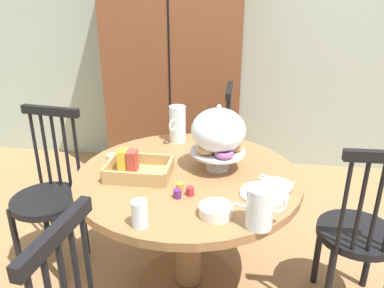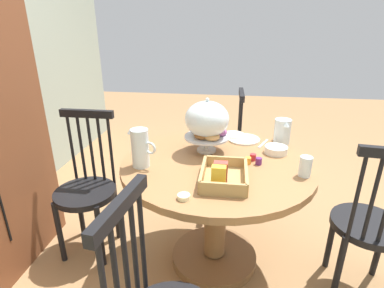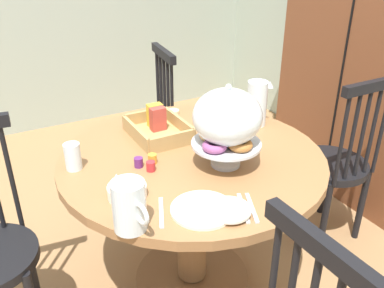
% 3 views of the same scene
% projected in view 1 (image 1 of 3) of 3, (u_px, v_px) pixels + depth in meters
% --- Properties ---
extents(wall_back, '(4.80, 0.06, 2.60)m').
position_uv_depth(wall_back, '(229.00, 24.00, 3.35)').
color(wall_back, '#9EAD9E').
rests_on(wall_back, ground_plane).
extents(wooden_armoire, '(1.18, 0.60, 1.96)m').
position_uv_depth(wooden_armoire, '(176.00, 66.00, 3.22)').
color(wooden_armoire, brown).
rests_on(wooden_armoire, ground_plane).
extents(dining_table, '(1.13, 1.13, 0.74)m').
position_uv_depth(dining_table, '(188.00, 213.00, 2.01)').
color(dining_table, olive).
rests_on(dining_table, ground_plane).
extents(windsor_chair_near_window, '(0.40, 0.40, 0.97)m').
position_uv_depth(windsor_chair_near_window, '(49.00, 198.00, 2.26)').
color(windsor_chair_near_window, black).
rests_on(windsor_chair_near_window, ground_plane).
extents(windsor_chair_facing_door, '(0.40, 0.40, 0.97)m').
position_uv_depth(windsor_chair_facing_door, '(359.00, 236.00, 1.92)').
color(windsor_chair_facing_door, black).
rests_on(windsor_chair_facing_door, ground_plane).
extents(windsor_chair_far_side, '(0.40, 0.40, 0.97)m').
position_uv_depth(windsor_chair_far_side, '(208.00, 156.00, 2.82)').
color(windsor_chair_far_side, black).
rests_on(windsor_chair_far_side, ground_plane).
extents(pastry_stand_with_dome, '(0.28, 0.28, 0.34)m').
position_uv_depth(pastry_stand_with_dome, '(218.00, 133.00, 1.90)').
color(pastry_stand_with_dome, silver).
rests_on(pastry_stand_with_dome, dining_table).
extents(orange_juice_pitcher, '(0.19, 0.11, 0.17)m').
position_uv_depth(orange_juice_pitcher, '(260.00, 209.00, 1.47)').
color(orange_juice_pitcher, silver).
rests_on(orange_juice_pitcher, dining_table).
extents(milk_pitcher, '(0.10, 0.18, 0.22)m').
position_uv_depth(milk_pitcher, '(178.00, 126.00, 2.28)').
color(milk_pitcher, silver).
rests_on(milk_pitcher, dining_table).
extents(cereal_basket, '(0.32, 0.24, 0.12)m').
position_uv_depth(cereal_basket, '(136.00, 168.00, 1.90)').
color(cereal_basket, tan).
rests_on(cereal_basket, dining_table).
extents(china_plate_large, '(0.22, 0.22, 0.01)m').
position_uv_depth(china_plate_large, '(264.00, 194.00, 1.72)').
color(china_plate_large, white).
rests_on(china_plate_large, dining_table).
extents(china_plate_small, '(0.15, 0.15, 0.01)m').
position_uv_depth(china_plate_small, '(276.00, 185.00, 1.78)').
color(china_plate_small, white).
rests_on(china_plate_small, china_plate_large).
extents(cereal_bowl, '(0.14, 0.14, 0.04)m').
position_uv_depth(cereal_bowl, '(216.00, 210.00, 1.57)').
color(cereal_bowl, white).
rests_on(cereal_bowl, dining_table).
extents(drinking_glass, '(0.06, 0.06, 0.11)m').
position_uv_depth(drinking_glass, '(140.00, 214.00, 1.48)').
color(drinking_glass, silver).
rests_on(drinking_glass, dining_table).
extents(butter_dish, '(0.06, 0.06, 0.02)m').
position_uv_depth(butter_dish, '(113.00, 156.00, 2.09)').
color(butter_dish, beige).
rests_on(butter_dish, dining_table).
extents(jam_jar_strawberry, '(0.04, 0.04, 0.04)m').
position_uv_depth(jam_jar_strawberry, '(190.00, 191.00, 1.72)').
color(jam_jar_strawberry, '#B7282D').
rests_on(jam_jar_strawberry, dining_table).
extents(jam_jar_apricot, '(0.04, 0.04, 0.04)m').
position_uv_depth(jam_jar_apricot, '(180.00, 187.00, 1.75)').
color(jam_jar_apricot, orange).
rests_on(jam_jar_apricot, dining_table).
extents(jam_jar_grape, '(0.04, 0.04, 0.04)m').
position_uv_depth(jam_jar_grape, '(177.00, 194.00, 1.70)').
color(jam_jar_grape, '#5B2366').
rests_on(jam_jar_grape, dining_table).
extents(table_knife, '(0.16, 0.08, 0.01)m').
position_uv_depth(table_knife, '(275.00, 182.00, 1.83)').
color(table_knife, silver).
rests_on(table_knife, dining_table).
extents(dinner_fork, '(0.16, 0.08, 0.01)m').
position_uv_depth(dinner_fork, '(277.00, 179.00, 1.86)').
color(dinner_fork, silver).
rests_on(dinner_fork, dining_table).
extents(soup_spoon, '(0.16, 0.08, 0.01)m').
position_uv_depth(soup_spoon, '(252.00, 209.00, 1.61)').
color(soup_spoon, silver).
rests_on(soup_spoon, dining_table).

